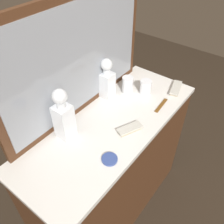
{
  "coord_description": "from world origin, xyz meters",
  "views": [
    {
      "loc": [
        -0.78,
        -0.6,
        1.86
      ],
      "look_at": [
        0.0,
        0.0,
        0.99
      ],
      "focal_mm": 38.56,
      "sensor_mm": 36.0,
      "label": 1
    }
  ],
  "objects": [
    {
      "name": "silver_brush_left",
      "position": [
        0.5,
        -0.14,
        0.93
      ],
      "size": [
        0.17,
        0.09,
        0.02
      ],
      "color": "#B7A88C",
      "rests_on": "dresser"
    },
    {
      "name": "silver_brush_front",
      "position": [
        0.01,
        -0.11,
        0.93
      ],
      "size": [
        0.15,
        0.1,
        0.02
      ],
      "color": "#B7A88C",
      "rests_on": "dresser"
    },
    {
      "name": "crystal_tumbler_rear",
      "position": [
        0.35,
        0.0,
        0.96
      ],
      "size": [
        0.07,
        0.07,
        0.09
      ],
      "color": "white",
      "rests_on": "dresser"
    },
    {
      "name": "porcelain_dish",
      "position": [
        -0.21,
        -0.15,
        0.92
      ],
      "size": [
        0.08,
        0.08,
        0.01
      ],
      "color": "#33478C",
      "rests_on": "dresser"
    },
    {
      "name": "crystal_decanter_left",
      "position": [
        -0.22,
        0.14,
        1.03
      ],
      "size": [
        0.08,
        0.08,
        0.3
      ],
      "color": "white",
      "rests_on": "dresser"
    },
    {
      "name": "dresser",
      "position": [
        0.0,
        0.0,
        0.46
      ],
      "size": [
        1.21,
        0.48,
        0.91
      ],
      "color": "#472816",
      "rests_on": "ground_plane"
    },
    {
      "name": "crystal_tumbler_far_left",
      "position": [
        0.29,
        0.1,
        0.96
      ],
      "size": [
        0.07,
        0.07,
        0.11
      ],
      "color": "white",
      "rests_on": "dresser"
    },
    {
      "name": "tortoiseshell_comb",
      "position": [
        0.3,
        -0.15,
        0.92
      ],
      "size": [
        0.15,
        0.03,
        0.01
      ],
      "color": "brown",
      "rests_on": "dresser"
    },
    {
      "name": "dresser_mirror",
      "position": [
        0.0,
        0.22,
        1.24
      ],
      "size": [
        1.04,
        0.03,
        0.66
      ],
      "color": "#472816",
      "rests_on": "dresser"
    },
    {
      "name": "ground_plane",
      "position": [
        0.0,
        0.0,
        0.0
      ],
      "size": [
        6.0,
        6.0,
        0.0
      ],
      "primitive_type": "plane",
      "color": "#2D2319"
    },
    {
      "name": "crystal_decanter_far_right",
      "position": [
        0.18,
        0.18,
        1.02
      ],
      "size": [
        0.08,
        0.08,
        0.26
      ],
      "color": "white",
      "rests_on": "dresser"
    }
  ]
}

